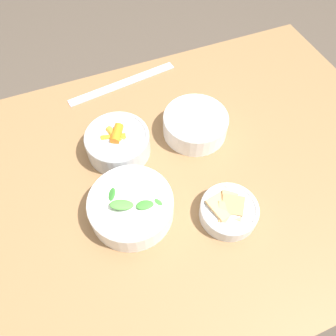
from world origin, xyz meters
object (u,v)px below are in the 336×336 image
Objects in this scene: bowl_carrots at (118,142)px; bowl_beans_hotdog at (195,125)px; bowl_greens at (131,206)px; ruler at (123,84)px; bowl_cookies at (229,210)px.

bowl_carrots is 0.21m from bowl_beans_hotdog.
ruler is at bearing 75.17° from bowl_greens.
bowl_carrots reaches higher than bowl_beans_hotdog.
bowl_greens is at bearing -144.49° from bowl_beans_hotdog.
bowl_beans_hotdog is (0.23, 0.17, -0.00)m from bowl_greens.
bowl_greens is 1.46× the size of bowl_cookies.
bowl_beans_hotdog is at bearing -63.82° from ruler.
bowl_cookies is at bearing -23.12° from bowl_greens.
bowl_greens is 0.22m from bowl_cookies.
bowl_beans_hotdog is (0.21, -0.01, -0.01)m from bowl_carrots.
bowl_cookies is at bearing -56.74° from bowl_carrots.
bowl_greens is 1.13× the size of bowl_beans_hotdog.
bowl_cookies is at bearing -97.27° from bowl_beans_hotdog.
ruler is at bearing 116.18° from bowl_beans_hotdog.
bowl_beans_hotdog is 0.28m from ruler.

